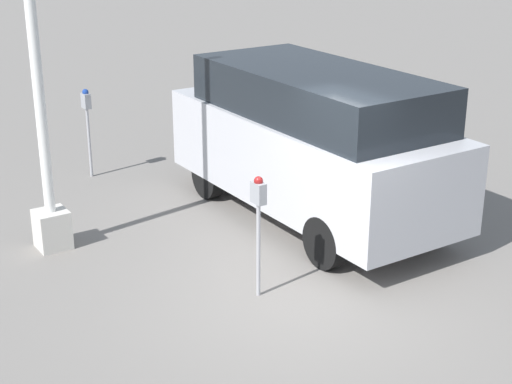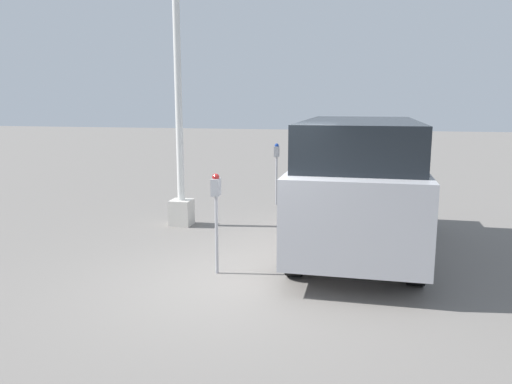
{
  "view_description": "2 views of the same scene",
  "coord_description": "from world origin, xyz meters",
  "px_view_note": "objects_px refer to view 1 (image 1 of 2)",
  "views": [
    {
      "loc": [
        -6.76,
        5.24,
        4.61
      ],
      "look_at": [
        0.56,
        0.46,
        1.34
      ],
      "focal_mm": 55.0,
      "sensor_mm": 36.0,
      "label": 1
    },
    {
      "loc": [
        -6.6,
        -1.71,
        2.63
      ],
      "look_at": [
        0.25,
        -0.19,
        1.35
      ],
      "focal_mm": 35.0,
      "sensor_mm": 36.0,
      "label": 2
    }
  ],
  "objects_px": {
    "parking_meter_far": "(87,113)",
    "parked_van": "(312,139)",
    "parking_meter_near": "(258,209)",
    "lamp_post": "(43,140)"
  },
  "relations": [
    {
      "from": "parking_meter_near",
      "to": "parked_van",
      "type": "relative_size",
      "value": 0.31
    },
    {
      "from": "parking_meter_far",
      "to": "lamp_post",
      "type": "relative_size",
      "value": 0.3
    },
    {
      "from": "parking_meter_near",
      "to": "parking_meter_far",
      "type": "relative_size",
      "value": 0.99
    },
    {
      "from": "parking_meter_far",
      "to": "parked_van",
      "type": "height_order",
      "value": "parked_van"
    },
    {
      "from": "parking_meter_near",
      "to": "parking_meter_far",
      "type": "distance_m",
      "value": 5.34
    },
    {
      "from": "parked_van",
      "to": "parking_meter_near",
      "type": "bearing_deg",
      "value": 129.56
    },
    {
      "from": "lamp_post",
      "to": "parking_meter_far",
      "type": "bearing_deg",
      "value": -32.08
    },
    {
      "from": "parking_meter_near",
      "to": "parked_van",
      "type": "xyz_separation_m",
      "value": [
        1.7,
        -2.07,
        0.1
      ]
    },
    {
      "from": "parking_meter_far",
      "to": "parked_van",
      "type": "bearing_deg",
      "value": -150.53
    },
    {
      "from": "parking_meter_near",
      "to": "lamp_post",
      "type": "xyz_separation_m",
      "value": [
        2.77,
        1.63,
        0.43
      ]
    }
  ]
}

